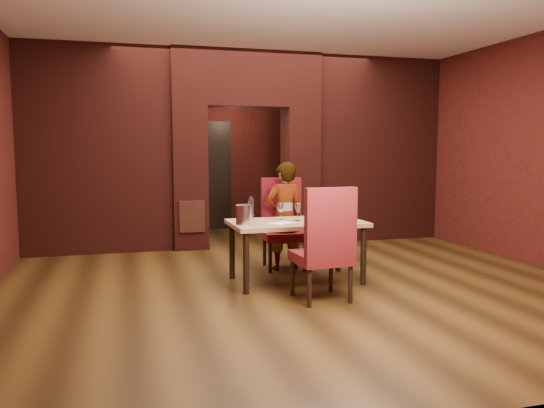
{
  "coord_description": "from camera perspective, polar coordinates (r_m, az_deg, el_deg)",
  "views": [
    {
      "loc": [
        -1.96,
        -6.64,
        1.62
      ],
      "look_at": [
        -0.11,
        0.0,
        0.9
      ],
      "focal_mm": 35.0,
      "sensor_mm": 36.0,
      "label": 1
    }
  ],
  "objects": [
    {
      "name": "wing_wall_right",
      "position": [
        9.66,
        11.06,
        5.74
      ],
      "size": [
        2.28,
        0.35,
        3.2
      ],
      "primitive_type": "cube",
      "color": "maroon",
      "rests_on": "ground"
    },
    {
      "name": "chair_far",
      "position": [
        7.15,
        1.33,
        -2.16
      ],
      "size": [
        0.61,
        0.61,
        1.22
      ],
      "primitive_type": "cube",
      "rotation": [
        0.0,
        0.0,
        -0.1
      ],
      "color": "maroon",
      "rests_on": "ground"
    },
    {
      "name": "potted_plant",
      "position": [
        7.69,
        7.03,
        -4.53
      ],
      "size": [
        0.54,
        0.53,
        0.45
      ],
      "primitive_type": "imported",
      "rotation": [
        0.0,
        0.0,
        0.72
      ],
      "color": "#376929",
      "rests_on": "ground"
    },
    {
      "name": "lintel",
      "position": [
        8.93,
        -2.84,
        13.23
      ],
      "size": [
        2.45,
        0.55,
        0.9
      ],
      "primitive_type": "cube",
      "color": "maroon",
      "rests_on": "ground"
    },
    {
      "name": "wall_right",
      "position": [
        8.6,
        23.97,
        5.32
      ],
      "size": [
        0.04,
        8.0,
        3.2
      ],
      "primitive_type": "cube",
      "color": "maroon",
      "rests_on": "ground"
    },
    {
      "name": "rear_door",
      "position": [
        10.71,
        -7.18,
        2.88
      ],
      "size": [
        0.9,
        0.08,
        2.1
      ],
      "primitive_type": "cube",
      "color": "black",
      "rests_on": "ground"
    },
    {
      "name": "wine_glass_a",
      "position": [
        6.53,
        0.95,
        -0.8
      ],
      "size": [
        0.08,
        0.08,
        0.21
      ],
      "primitive_type": null,
      "color": "white",
      "rests_on": "dining_table"
    },
    {
      "name": "rear_door_frame",
      "position": [
        10.67,
        -7.15,
        2.87
      ],
      "size": [
        1.02,
        0.04,
        2.22
      ],
      "primitive_type": "cube",
      "color": "black",
      "rests_on": "ground"
    },
    {
      "name": "wine_glass_c",
      "position": [
        6.37,
        5.18,
        -1.0
      ],
      "size": [
        0.08,
        0.08,
        0.2
      ],
      "primitive_type": null,
      "color": "silver",
      "rests_on": "dining_table"
    },
    {
      "name": "wing_wall_left",
      "position": [
        8.65,
        -18.32,
        5.53
      ],
      "size": [
        2.28,
        0.35,
        3.2
      ],
      "primitive_type": "cube",
      "color": "maroon",
      "rests_on": "ground"
    },
    {
      "name": "water_bottle",
      "position": [
        6.45,
        -2.29,
        -0.5
      ],
      "size": [
        0.07,
        0.07,
        0.29
      ],
      "primitive_type": "cylinder",
      "color": "white",
      "rests_on": "dining_table"
    },
    {
      "name": "vent_panel",
      "position": [
        8.48,
        -8.59,
        -1.35
      ],
      "size": [
        0.4,
        0.03,
        0.5
      ],
      "primitive_type": "cube",
      "color": "#A84B30",
      "rests_on": "ground"
    },
    {
      "name": "floor",
      "position": [
        7.11,
        0.87,
        -7.2
      ],
      "size": [
        8.0,
        8.0,
        0.0
      ],
      "primitive_type": "plane",
      "color": "#442C11",
      "rests_on": "ground"
    },
    {
      "name": "wine_glass_b",
      "position": [
        6.46,
        2.78,
        -0.87
      ],
      "size": [
        0.08,
        0.08,
        0.21
      ],
      "primitive_type": null,
      "color": "white",
      "rests_on": "dining_table"
    },
    {
      "name": "chair_near",
      "position": [
        5.71,
        5.3,
        -4.22
      ],
      "size": [
        0.59,
        0.59,
        1.23
      ],
      "primitive_type": "cube",
      "rotation": [
        0.0,
        0.0,
        3.2
      ],
      "color": "maroon",
      "rests_on": "ground"
    },
    {
      "name": "wine_bucket",
      "position": [
        6.11,
        -3.03,
        -1.16
      ],
      "size": [
        0.19,
        0.19,
        0.23
      ],
      "primitive_type": "cylinder",
      "color": "silver",
      "rests_on": "dining_table"
    },
    {
      "name": "wall_front",
      "position": [
        3.29,
        21.15,
        5.17
      ],
      "size": [
        7.0,
        0.04,
        3.2
      ],
      "primitive_type": "cube",
      "color": "maroon",
      "rests_on": "ground"
    },
    {
      "name": "tasting_sheet",
      "position": [
        6.24,
        1.05,
        -2.05
      ],
      "size": [
        0.36,
        0.32,
        0.0
      ],
      "primitive_type": "cube",
      "rotation": [
        0.0,
        0.0,
        0.48
      ],
      "color": "white",
      "rests_on": "dining_table"
    },
    {
      "name": "ceiling",
      "position": [
        7.1,
        0.91,
        18.82
      ],
      "size": [
        7.0,
        8.0,
        0.04
      ],
      "primitive_type": "cube",
      "color": "silver",
      "rests_on": "ground"
    },
    {
      "name": "pillar_right",
      "position": [
        9.13,
        3.05,
        3.01
      ],
      "size": [
        0.55,
        0.55,
        2.3
      ],
      "primitive_type": "cube",
      "color": "maroon",
      "rests_on": "ground"
    },
    {
      "name": "pillar_left",
      "position": [
        8.71,
        -8.89,
        2.8
      ],
      "size": [
        0.55,
        0.55,
        2.3
      ],
      "primitive_type": "cube",
      "color": "maroon",
      "rests_on": "ground"
    },
    {
      "name": "person_seated",
      "position": [
        7.09,
        1.34,
        -1.31
      ],
      "size": [
        0.57,
        0.41,
        1.45
      ],
      "primitive_type": "imported",
      "rotation": [
        0.0,
        0.0,
        3.28
      ],
      "color": "white",
      "rests_on": "ground"
    },
    {
      "name": "dining_table",
      "position": [
        6.48,
        2.62,
        -5.12
      ],
      "size": [
        1.61,
        0.93,
        0.75
      ],
      "primitive_type": "cube",
      "rotation": [
        0.0,
        0.0,
        0.02
      ],
      "color": "tan",
      "rests_on": "ground"
    },
    {
      "name": "wall_back",
      "position": [
        10.82,
        -5.16,
        5.85
      ],
      "size": [
        7.0,
        0.04,
        3.2
      ],
      "primitive_type": "cube",
      "color": "maroon",
      "rests_on": "ground"
    }
  ]
}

